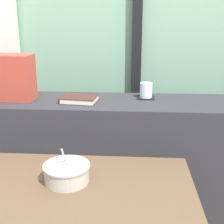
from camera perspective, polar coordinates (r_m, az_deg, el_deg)
The scene contains 9 objects.
outdoor_backdrop at distance 2.35m, azimuth -1.14°, elevation 18.45°, with size 4.80×0.08×2.80m, color #84B293.
window_divider_post at distance 2.27m, azimuth 4.65°, elevation 15.91°, with size 0.07×0.05×2.60m, color black.
dark_console_ledge at distance 1.96m, azimuth -2.60°, elevation -10.49°, with size 2.80×0.40×0.89m, color #2D2D33.
breakfast_table at distance 1.33m, azimuth -9.18°, elevation -18.49°, with size 1.06×0.66×0.70m.
coaster_square at distance 1.86m, azimuth 6.24°, elevation 2.65°, with size 0.10×0.10×0.01m, color black.
juice_glass at distance 1.85m, azimuth 6.28°, elevation 3.90°, with size 0.07×0.07×0.09m.
closed_book at distance 1.77m, azimuth -6.07°, elevation 2.37°, with size 0.21×0.17×0.03m.
throw_pillow at distance 1.90m, azimuth -18.97°, elevation 6.07°, with size 0.32×0.14×0.26m, color #B74233.
soup_bowl at distance 1.31m, azimuth -8.30°, elevation -11.03°, with size 0.19×0.19×0.16m.
Camera 1 is at (0.21, -1.17, 1.36)m, focal length 49.80 mm.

